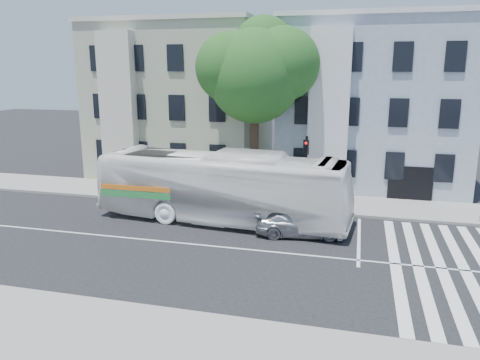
% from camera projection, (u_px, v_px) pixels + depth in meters
% --- Properties ---
extents(ground, '(120.00, 120.00, 0.00)m').
position_uv_depth(ground, '(213.00, 246.00, 21.50)').
color(ground, black).
rests_on(ground, ground).
extents(sidewalk_far, '(80.00, 4.00, 0.15)m').
position_uv_depth(sidewalk_far, '(252.00, 199.00, 29.01)').
color(sidewalk_far, gray).
rests_on(sidewalk_far, ground).
extents(sidewalk_near, '(80.00, 4.00, 0.15)m').
position_uv_depth(sidewalk_near, '(132.00, 341.00, 13.95)').
color(sidewalk_near, gray).
rests_on(sidewalk_near, ground).
extents(building_left, '(12.00, 10.00, 11.00)m').
position_uv_depth(building_left, '(184.00, 101.00, 36.02)').
color(building_left, '#A8A98D').
rests_on(building_left, ground).
extents(building_right, '(12.00, 10.00, 11.00)m').
position_uv_depth(building_right, '(372.00, 104.00, 32.64)').
color(building_right, '#939FAF').
rests_on(building_right, ground).
extents(street_tree, '(7.30, 5.90, 11.10)m').
position_uv_depth(street_tree, '(256.00, 70.00, 27.87)').
color(street_tree, '#2D2116').
rests_on(street_tree, ground).
extents(bus, '(4.37, 13.75, 3.77)m').
position_uv_depth(bus, '(222.00, 187.00, 24.58)').
color(bus, white).
rests_on(bus, ground).
extents(sedan, '(2.36, 4.57, 1.27)m').
position_uv_depth(sedan, '(300.00, 223.00, 22.73)').
color(sedan, '#AAACB1').
rests_on(sedan, ground).
extents(hedge, '(8.47, 2.70, 0.70)m').
position_uv_depth(hedge, '(173.00, 192.00, 28.93)').
color(hedge, '#30581C').
rests_on(hedge, sidewalk_far).
extents(traffic_signal, '(0.43, 0.53, 4.21)m').
position_uv_depth(traffic_signal, '(306.00, 162.00, 26.81)').
color(traffic_signal, black).
rests_on(traffic_signal, ground).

